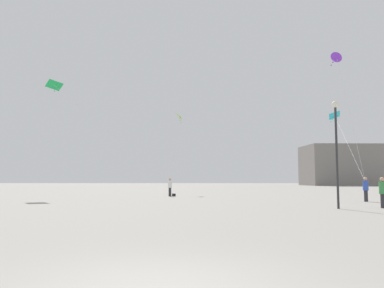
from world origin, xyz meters
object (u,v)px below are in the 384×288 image
(lamppost_east, at_px, (336,137))
(handbag_beside_flyer, at_px, (174,195))
(kite_violet_diamond, at_px, (337,58))
(building_left_hall, at_px, (341,165))
(person_in_white, at_px, (170,186))
(person_in_blue, at_px, (366,188))
(person_in_green, at_px, (383,191))
(kite_emerald_delta, at_px, (56,87))
(kite_lime_diamond, at_px, (179,117))
(kite_cyan_delta, at_px, (335,116))

(lamppost_east, height_order, handbag_beside_flyer, lamppost_east)
(kite_violet_diamond, bearing_deg, building_left_hall, 70.92)
(person_in_white, distance_m, building_left_hall, 74.06)
(person_in_blue, distance_m, handbag_beside_flyer, 15.95)
(person_in_green, height_order, kite_emerald_delta, kite_emerald_delta)
(handbag_beside_flyer, bearing_deg, person_in_white, -164.05)
(building_left_hall, relative_size, lamppost_east, 3.23)
(kite_lime_diamond, height_order, handbag_beside_flyer, kite_lime_diamond)
(kite_cyan_delta, bearing_deg, person_in_white, -158.15)
(person_in_blue, relative_size, lamppost_east, 0.30)
(kite_violet_diamond, height_order, lamppost_east, kite_violet_diamond)
(lamppost_east, bearing_deg, kite_lime_diamond, 113.43)
(kite_cyan_delta, relative_size, building_left_hall, 0.89)
(kite_lime_diamond, bearing_deg, building_left_hall, 57.13)
(person_in_green, height_order, lamppost_east, lamppost_east)
(kite_cyan_delta, height_order, handbag_beside_flyer, kite_cyan_delta)
(kite_cyan_delta, distance_m, kite_emerald_delta, 28.36)
(person_in_white, distance_m, kite_violet_diamond, 17.36)
(person_in_white, xyz_separation_m, person_in_blue, (13.97, -8.16, 0.01))
(person_in_white, xyz_separation_m, building_left_hall, (37.23, 63.90, 4.02))
(person_in_blue, distance_m, building_left_hall, 75.82)
(kite_violet_diamond, bearing_deg, lamppost_east, -109.90)
(kite_lime_diamond, relative_size, handbag_beside_flyer, 23.53)
(person_in_blue, bearing_deg, person_in_white, -67.35)
(person_in_green, relative_size, person_in_blue, 0.98)
(person_in_white, distance_m, person_in_blue, 16.18)
(person_in_white, xyz_separation_m, lamppost_east, (9.86, -14.80, 2.81))
(building_left_hall, bearing_deg, person_in_white, -120.23)
(person_in_blue, relative_size, kite_lime_diamond, 0.22)
(building_left_hall, distance_m, handbag_beside_flyer, 73.85)
(person_in_green, bearing_deg, handbag_beside_flyer, 109.23)
(person_in_blue, height_order, lamppost_east, lamppost_east)
(kite_emerald_delta, distance_m, building_left_hall, 80.18)
(person_in_green, bearing_deg, kite_cyan_delta, 56.91)
(kite_violet_diamond, bearing_deg, person_in_green, -95.11)
(kite_violet_diamond, relative_size, kite_lime_diamond, 1.31)
(person_in_green, xyz_separation_m, kite_emerald_delta, (-22.69, 13.82, 8.98))
(lamppost_east, distance_m, handbag_beside_flyer, 18.04)
(kite_violet_diamond, height_order, kite_cyan_delta, kite_violet_diamond)
(building_left_hall, bearing_deg, person_in_blue, -107.89)
(person_in_white, xyz_separation_m, kite_cyan_delta, (17.03, 6.83, 7.34))
(kite_cyan_delta, distance_m, kite_lime_diamond, 16.60)
(person_in_white, bearing_deg, person_in_green, 110.20)
(kite_emerald_delta, distance_m, kite_lime_diamond, 13.17)
(person_in_green, xyz_separation_m, handbag_beside_flyer, (-12.02, 14.39, -0.77))
(person_in_white, distance_m, person_in_green, 18.90)
(person_in_white, distance_m, kite_lime_diamond, 10.14)
(person_in_green, distance_m, person_in_blue, 6.34)
(kite_emerald_delta, height_order, handbag_beside_flyer, kite_emerald_delta)
(person_in_white, bearing_deg, kite_emerald_delta, -18.04)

